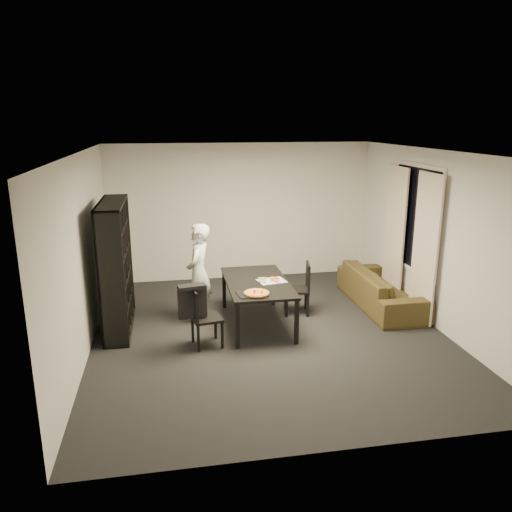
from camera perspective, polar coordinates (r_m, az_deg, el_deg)
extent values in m
cube|color=black|center=(7.38, 1.50, -8.77)|extent=(5.00, 5.50, 0.01)
cube|color=white|center=(6.75, 1.66, 11.81)|extent=(5.00, 5.50, 0.01)
cube|color=silver|center=(9.60, -1.77, 5.05)|extent=(5.00, 0.01, 2.60)
cube|color=silver|center=(4.43, 8.88, -7.63)|extent=(5.00, 0.01, 2.60)
cube|color=silver|center=(6.91, -19.18, 0.09)|extent=(0.01, 5.50, 2.60)
cube|color=silver|center=(7.84, 19.78, 1.79)|extent=(0.01, 5.50, 2.60)
cube|color=black|center=(8.31, 17.79, 4.10)|extent=(0.02, 1.40, 1.60)
cube|color=white|center=(8.31, 17.76, 4.10)|extent=(0.03, 1.52, 1.72)
cube|color=beige|center=(7.90, 18.76, 0.85)|extent=(0.03, 0.70, 2.25)
cube|color=beige|center=(8.79, 15.56, 2.53)|extent=(0.03, 0.70, 2.25)
cube|color=black|center=(7.53, -15.70, -1.17)|extent=(0.35, 1.50, 1.90)
cube|color=black|center=(7.44, 0.14, -3.05)|extent=(0.91, 1.64, 0.04)
cube|color=black|center=(6.79, -2.13, -8.02)|extent=(0.05, 0.05, 0.65)
cube|color=black|center=(6.94, 4.66, -7.53)|extent=(0.05, 0.05, 0.65)
cube|color=black|center=(8.22, -3.66, -3.79)|extent=(0.05, 0.05, 0.65)
cube|color=black|center=(8.35, 1.96, -3.46)|extent=(0.05, 0.05, 0.65)
cube|color=black|center=(6.89, -5.64, -7.09)|extent=(0.45, 0.45, 0.04)
cube|color=black|center=(6.77, -7.13, -5.50)|extent=(0.11, 0.39, 0.41)
cube|color=black|center=(6.70, -7.18, -4.00)|extent=(0.09, 0.37, 0.05)
cube|color=black|center=(6.86, -3.88, -9.01)|extent=(0.04, 0.04, 0.38)
cube|color=black|center=(7.16, -4.65, -7.98)|extent=(0.04, 0.04, 0.38)
cube|color=black|center=(6.79, -6.60, -9.38)|extent=(0.04, 0.04, 0.38)
cube|color=black|center=(7.08, -7.26, -8.31)|extent=(0.04, 0.04, 0.38)
cube|color=black|center=(7.99, 4.68, -3.86)|extent=(0.45, 0.45, 0.04)
cube|color=black|center=(7.93, 5.97, -2.31)|extent=(0.11, 0.39, 0.41)
cube|color=black|center=(7.88, 6.01, -1.01)|extent=(0.09, 0.37, 0.05)
cube|color=black|center=(8.20, 3.40, -4.85)|extent=(0.04, 0.04, 0.38)
cube|color=black|center=(7.89, 3.53, -5.68)|extent=(0.04, 0.04, 0.38)
cube|color=black|center=(8.23, 5.71, -4.83)|extent=(0.04, 0.04, 0.38)
cube|color=black|center=(7.92, 5.94, -5.66)|extent=(0.04, 0.04, 0.38)
cube|color=black|center=(6.76, -7.29, -5.34)|extent=(0.39, 0.14, 0.41)
cube|color=black|center=(6.68, -7.35, -3.49)|extent=(0.39, 0.22, 0.05)
imported|color=silver|center=(7.62, -6.57, -1.95)|extent=(0.52, 0.64, 1.52)
cube|color=black|center=(6.91, -0.46, -4.33)|extent=(0.43, 0.36, 0.01)
cylinder|color=#9D6A2D|center=(6.87, 0.06, -4.27)|extent=(0.35, 0.35, 0.02)
cylinder|color=gold|center=(6.87, 0.06, -4.15)|extent=(0.31, 0.31, 0.01)
cube|color=silver|center=(7.45, 1.80, -2.87)|extent=(0.45, 0.37, 0.01)
imported|color=#3C3018|center=(8.57, 14.07, -3.60)|extent=(0.80, 2.06, 0.60)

